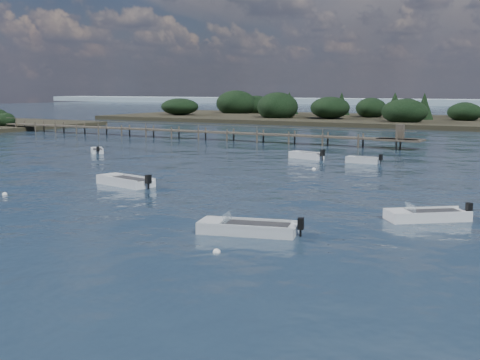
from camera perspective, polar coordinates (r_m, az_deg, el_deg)
The scene contains 13 objects.
ground at distance 80.70m, azimuth 14.29°, elevation 3.74°, with size 400.00×400.00×0.00m, color #162535.
dinghy_mid_white_a at distance 27.51m, azimuth 0.70°, elevation -4.77°, with size 4.88×2.77×1.12m.
tender_far_grey at distance 63.64m, azimuth -13.40°, elevation 2.65°, with size 2.78×2.72×1.00m.
tender_far_white at distance 57.11m, azimuth 6.31°, elevation 2.21°, with size 3.73×2.01×1.25m.
tender_far_grey_b at distance 54.45m, azimuth 11.55°, elevation 1.75°, with size 3.18×1.14×1.09m.
dinghy_mid_grey at distance 41.80m, azimuth -10.82°, elevation -0.26°, with size 4.87×2.55×1.21m.
dinghy_mid_white_b at distance 31.65m, azimuth 17.29°, elevation -3.39°, with size 4.15×3.70×1.09m.
buoy_b at distance 24.38m, azimuth -2.22°, elevation -6.88°, with size 0.32×0.32×0.32m, color white.
buoy_c at distance 40.18m, azimuth -21.41°, elevation -1.30°, with size 0.32×0.32×0.32m, color white.
buoy_d at distance 31.30m, azimuth 18.17°, elevation -3.83°, with size 0.32×0.32×0.32m, color white.
buoy_e at distance 49.49m, azimuth 7.03°, elevation 1.00°, with size 0.32×0.32×0.32m, color white.
jetty at distance 78.52m, azimuth -3.63°, elevation 4.58°, with size 64.50×3.20×3.40m.
distant_haze at distance 271.46m, azimuth 5.35°, elevation 7.23°, with size 280.00×20.00×2.40m, color #93A9B5.
Camera 1 is at (21.00, -17.64, 6.53)m, focal length 45.00 mm.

